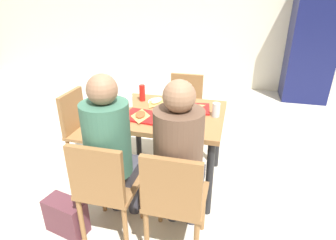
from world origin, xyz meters
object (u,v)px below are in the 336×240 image
pizza_slice_b (190,106)px  plastic_cup_b (160,125)px  drink_fridge (312,43)px  plastic_cup_d (185,98)px  chair_near_right (174,197)px  chair_far_side (185,105)px  chair_left_end (83,126)px  foil_bundle (123,104)px  plastic_cup_a (174,94)px  pizza_slice_a (140,115)px  plastic_cup_c (129,101)px  soda_can (216,110)px  tray_red_near (144,116)px  paper_plate_center (159,102)px  person_in_brown_jacket (179,154)px  paper_plate_near_edge (179,125)px  chair_near_left (105,185)px  condiment_bottle (142,93)px  main_table (168,123)px  pizza_slice_c (157,101)px  tray_red_far (190,108)px  person_in_red (110,145)px

pizza_slice_b → plastic_cup_b: (-0.14, -0.51, 0.03)m
drink_fridge → plastic_cup_d: bearing=-121.8°
chair_near_right → chair_far_side: (-0.25, 1.62, 0.00)m
chair_left_end → pizza_slice_b: bearing=7.9°
foil_bundle → plastic_cup_a: bearing=44.1°
pizza_slice_a → plastic_cup_d: 0.53m
plastic_cup_c → soda_can: bearing=-3.0°
tray_red_near → foil_bundle: bearing=152.7°
paper_plate_center → foil_bundle: 0.37m
person_in_brown_jacket → plastic_cup_a: 1.07m
paper_plate_near_edge → foil_bundle: bearing=159.5°
chair_far_side → chair_near_left: bearing=-98.7°
chair_near_right → paper_plate_near_edge: (-0.10, 0.58, 0.24)m
plastic_cup_b → soda_can: (0.39, 0.38, 0.01)m
chair_near_right → condiment_bottle: condiment_bottle is taller
chair_far_side → plastic_cup_d: (0.10, -0.53, 0.29)m
foil_bundle → chair_far_side: bearing=63.2°
main_table → soda_can: bearing=2.9°
paper_plate_near_edge → plastic_cup_b: (-0.12, -0.13, 0.05)m
pizza_slice_c → soda_can: (0.58, -0.18, 0.04)m
foil_bundle → paper_plate_center: bearing=43.2°
chair_near_right → tray_red_far: size_ratio=2.32×
tray_red_far → drink_fridge: (1.52, 2.72, 0.22)m
plastic_cup_b → person_in_brown_jacket: bearing=-54.2°
condiment_bottle → foil_bundle: 0.27m
plastic_cup_d → soda_can: soda_can is taller
person_in_brown_jacket → plastic_cup_d: person_in_brown_jacket is taller
soda_can → pizza_slice_c: bearing=162.5°
person_in_brown_jacket → main_table: bearing=110.2°
chair_near_left → plastic_cup_a: bearing=79.3°
tray_red_near → plastic_cup_d: size_ratio=3.60×
chair_left_end → drink_fridge: size_ratio=0.44×
chair_near_left → condiment_bottle: 1.09m
person_in_brown_jacket → foil_bundle: bearing=135.8°
paper_plate_center → foil_bundle: (-0.27, -0.25, 0.05)m
chair_near_right → tray_red_near: (-0.42, 0.66, 0.25)m
chair_near_left → drink_fridge: 4.17m
plastic_cup_c → plastic_cup_b: bearing=-45.3°
person_in_brown_jacket → plastic_cup_b: bearing=125.8°
drink_fridge → pizza_slice_b: bearing=-119.4°
drink_fridge → chair_far_side: bearing=-129.7°
pizza_slice_a → pizza_slice_c: 0.37m
person_in_red → plastic_cup_c: (-0.15, 0.73, 0.04)m
person_in_brown_jacket → plastic_cup_a: size_ratio=12.46×
tray_red_far → foil_bundle: foil_bundle is taller
chair_near_left → pizza_slice_b: bearing=66.5°
plastic_cup_b → drink_fridge: bearing=62.6°
chair_far_side → tray_red_near: bearing=-100.2°
pizza_slice_a → tray_red_near: bearing=23.6°
tray_red_far → plastic_cup_c: bearing=-173.6°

